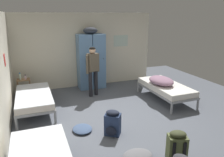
# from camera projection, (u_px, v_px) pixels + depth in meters

# --- Properties ---
(ground_plane) EXTENTS (9.10, 9.10, 0.00)m
(ground_plane) POSITION_uv_depth(u_px,v_px,m) (116.00, 119.00, 5.36)
(ground_plane) COLOR #565B66
(room_backdrop) EXTENTS (4.90, 5.75, 2.53)m
(room_backdrop) POSITION_uv_depth(u_px,v_px,m) (52.00, 62.00, 5.76)
(room_backdrop) COLOR beige
(room_backdrop) RESTS_ON ground_plane
(locker_bank) EXTENTS (0.90, 0.55, 2.07)m
(locker_bank) POSITION_uv_depth(u_px,v_px,m) (91.00, 60.00, 7.43)
(locker_bank) COLOR #5B84B2
(locker_bank) RESTS_ON ground_plane
(shelf_unit) EXTENTS (0.38, 0.30, 0.57)m
(shelf_unit) POSITION_uv_depth(u_px,v_px,m) (24.00, 86.00, 6.69)
(shelf_unit) COLOR #99704C
(shelf_unit) RESTS_ON ground_plane
(bed_left_rear) EXTENTS (0.90, 1.90, 0.49)m
(bed_left_rear) POSITION_uv_depth(u_px,v_px,m) (34.00, 97.00, 5.69)
(bed_left_rear) COLOR gray
(bed_left_rear) RESTS_ON ground_plane
(bed_right) EXTENTS (0.90, 1.90, 0.49)m
(bed_right) POSITION_uv_depth(u_px,v_px,m) (165.00, 88.00, 6.47)
(bed_right) COLOR gray
(bed_right) RESTS_ON ground_plane
(bedding_heap) EXTENTS (0.62, 0.89, 0.22)m
(bedding_heap) POSITION_uv_depth(u_px,v_px,m) (161.00, 81.00, 6.40)
(bedding_heap) COLOR gray
(bedding_heap) RESTS_ON bed_right
(person_traveler) EXTENTS (0.46, 0.30, 1.54)m
(person_traveler) POSITION_uv_depth(u_px,v_px,m) (93.00, 67.00, 6.65)
(person_traveler) COLOR black
(person_traveler) RESTS_ON ground_plane
(water_bottle) EXTENTS (0.06, 0.06, 0.21)m
(water_bottle) POSITION_uv_depth(u_px,v_px,m) (20.00, 76.00, 6.59)
(water_bottle) COLOR silver
(water_bottle) RESTS_ON shelf_unit
(lotion_bottle) EXTENTS (0.05, 0.05, 0.15)m
(lotion_bottle) POSITION_uv_depth(u_px,v_px,m) (25.00, 77.00, 6.60)
(lotion_bottle) COLOR beige
(lotion_bottle) RESTS_ON shelf_unit
(backpack_navy) EXTENTS (0.41, 0.41, 0.55)m
(backpack_navy) POSITION_uv_depth(u_px,v_px,m) (113.00, 123.00, 4.58)
(backpack_navy) COLOR navy
(backpack_navy) RESTS_ON ground_plane
(backpack_olive) EXTENTS (0.38, 0.40, 0.55)m
(backpack_olive) POSITION_uv_depth(u_px,v_px,m) (177.00, 146.00, 3.79)
(backpack_olive) COLOR #566038
(backpack_olive) RESTS_ON ground_plane
(clothes_pile_grey) EXTENTS (0.55, 0.43, 0.12)m
(clothes_pile_grey) POSITION_uv_depth(u_px,v_px,m) (138.00, 156.00, 3.84)
(clothes_pile_grey) COLOR slate
(clothes_pile_grey) RESTS_ON ground_plane
(clothes_pile_denim) EXTENTS (0.42, 0.48, 0.08)m
(clothes_pile_denim) POSITION_uv_depth(u_px,v_px,m) (82.00, 129.00, 4.79)
(clothes_pile_denim) COLOR #42567A
(clothes_pile_denim) RESTS_ON ground_plane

